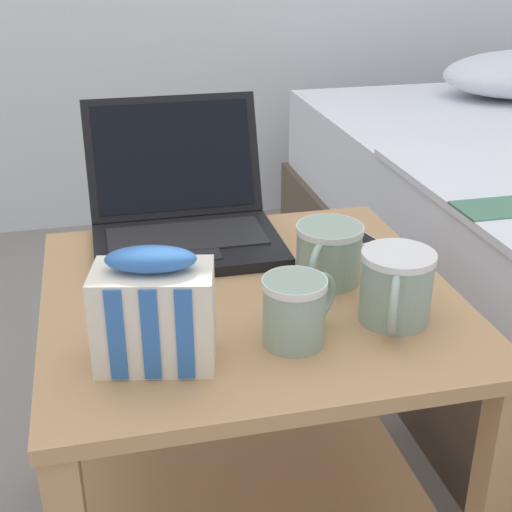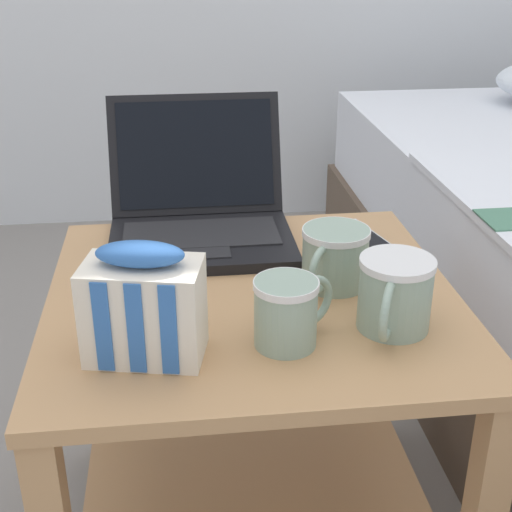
{
  "view_description": "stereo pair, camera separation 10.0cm",
  "coord_description": "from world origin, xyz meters",
  "px_view_note": "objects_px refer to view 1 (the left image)",
  "views": [
    {
      "loc": [
        -0.21,
        -0.93,
        1.01
      ],
      "look_at": [
        0.0,
        -0.04,
        0.59
      ],
      "focal_mm": 50.0,
      "sensor_mm": 36.0,
      "label": 1
    },
    {
      "loc": [
        -0.11,
        -0.95,
        1.01
      ],
      "look_at": [
        0.0,
        -0.04,
        0.59
      ],
      "focal_mm": 50.0,
      "sensor_mm": 36.0,
      "label": 2
    }
  ],
  "objects_px": {
    "snack_bag": "(154,312)",
    "cell_phone": "(340,233)",
    "mug_front_right": "(396,284)",
    "mug_front_left": "(328,251)",
    "mug_mid_center": "(296,307)",
    "laptop": "(183,215)"
  },
  "relations": [
    {
      "from": "mug_front_right",
      "to": "cell_phone",
      "type": "height_order",
      "value": "mug_front_right"
    },
    {
      "from": "laptop",
      "to": "mug_front_left",
      "type": "relative_size",
      "value": 2.44
    },
    {
      "from": "mug_front_right",
      "to": "cell_phone",
      "type": "xyz_separation_m",
      "value": [
        0.03,
        0.3,
        -0.05
      ]
    },
    {
      "from": "snack_bag",
      "to": "mug_front_left",
      "type": "bearing_deg",
      "value": 30.36
    },
    {
      "from": "mug_front_left",
      "to": "mug_mid_center",
      "type": "relative_size",
      "value": 1.12
    },
    {
      "from": "laptop",
      "to": "mug_front_right",
      "type": "bearing_deg",
      "value": -54.81
    },
    {
      "from": "laptop",
      "to": "snack_bag",
      "type": "xyz_separation_m",
      "value": [
        -0.09,
        -0.38,
        0.03
      ]
    },
    {
      "from": "mug_front_left",
      "to": "snack_bag",
      "type": "height_order",
      "value": "snack_bag"
    },
    {
      "from": "laptop",
      "to": "cell_phone",
      "type": "xyz_separation_m",
      "value": [
        0.27,
        -0.05,
        -0.04
      ]
    },
    {
      "from": "mug_front_right",
      "to": "snack_bag",
      "type": "relative_size",
      "value": 0.86
    },
    {
      "from": "mug_front_right",
      "to": "laptop",
      "type": "bearing_deg",
      "value": 125.19
    },
    {
      "from": "mug_mid_center",
      "to": "cell_phone",
      "type": "bearing_deg",
      "value": 61.34
    },
    {
      "from": "snack_bag",
      "to": "mug_mid_center",
      "type": "bearing_deg",
      "value": 1.87
    },
    {
      "from": "snack_bag",
      "to": "laptop",
      "type": "bearing_deg",
      "value": 76.99
    },
    {
      "from": "mug_front_right",
      "to": "mug_mid_center",
      "type": "relative_size",
      "value": 1.2
    },
    {
      "from": "laptop",
      "to": "cell_phone",
      "type": "relative_size",
      "value": 2.05
    },
    {
      "from": "mug_front_left",
      "to": "mug_mid_center",
      "type": "height_order",
      "value": "same"
    },
    {
      "from": "snack_bag",
      "to": "cell_phone",
      "type": "relative_size",
      "value": 1.06
    },
    {
      "from": "mug_mid_center",
      "to": "mug_front_left",
      "type": "bearing_deg",
      "value": 58.47
    },
    {
      "from": "mug_front_left",
      "to": "mug_mid_center",
      "type": "bearing_deg",
      "value": -121.53
    },
    {
      "from": "mug_front_left",
      "to": "mug_front_right",
      "type": "relative_size",
      "value": 0.93
    },
    {
      "from": "laptop",
      "to": "mug_mid_center",
      "type": "height_order",
      "value": "laptop"
    }
  ]
}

